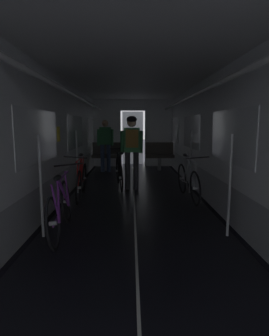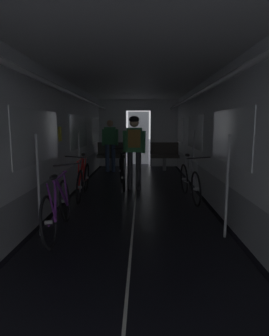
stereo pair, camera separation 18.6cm
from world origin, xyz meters
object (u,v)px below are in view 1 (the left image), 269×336
at_px(bench_seat_far_right, 159,153).
at_px(person_cyclist_aisle, 132,145).
at_px(bicycle_red, 81,180).
at_px(bicycle_black_in_aisle, 119,172).
at_px(bicycle_silver, 188,181).
at_px(person_standing_near_bench, 105,142).
at_px(bench_seat_far_left, 106,154).
at_px(bicycle_purple, 60,208).

bearing_deg(bench_seat_far_right, person_cyclist_aisle, -107.07).
height_order(bicycle_red, bicycle_black_in_aisle, bicycle_red).
relative_size(bicycle_silver, bicycle_black_in_aisle, 1.00).
distance_m(person_cyclist_aisle, person_standing_near_bench, 2.83).
bearing_deg(bench_seat_far_left, person_standing_near_bench, -89.59).
xyz_separation_m(bench_seat_far_right, bicycle_silver, (0.22, -3.94, -0.18)).
bearing_deg(bench_seat_far_left, bicycle_black_in_aisle, -78.88).
distance_m(bench_seat_far_left, bicycle_purple, 5.90).
bearing_deg(bicycle_black_in_aisle, bicycle_silver, -37.60).
bearing_deg(bench_seat_far_right, person_standing_near_bench, -168.17).
relative_size(bicycle_red, person_standing_near_bench, 1.00).
distance_m(bench_seat_far_left, person_cyclist_aisle, 3.23).
height_order(bicycle_purple, bicycle_red, bicycle_purple).
relative_size(person_cyclist_aisle, person_standing_near_bench, 1.03).
xyz_separation_m(bicycle_silver, person_cyclist_aisle, (-1.16, 0.86, 0.69)).
xyz_separation_m(bicycle_purple, person_standing_near_bench, (0.14, 5.52, 0.59)).
distance_m(bench_seat_far_right, bicycle_black_in_aisle, 3.08).
relative_size(bicycle_silver, bicycle_purple, 1.00).
bearing_deg(bicycle_purple, bench_seat_far_left, 88.64).
bearing_deg(person_standing_near_bench, bench_seat_far_right, 11.83).
bearing_deg(bench_seat_far_right, bicycle_black_in_aisle, -113.98).
bearing_deg(bench_seat_far_right, bench_seat_far_left, 180.00).
height_order(bicycle_silver, bicycle_purple, bicycle_purple).
xyz_separation_m(bench_seat_far_right, person_cyclist_aisle, (-0.94, -3.07, 0.50)).
bearing_deg(bicycle_black_in_aisle, bicycle_purple, -102.63).
height_order(bicycle_silver, person_cyclist_aisle, person_cyclist_aisle).
bearing_deg(person_standing_near_bench, person_cyclist_aisle, -72.44).
bearing_deg(person_standing_near_bench, bicycle_silver, -60.48).
relative_size(bench_seat_far_right, bicycle_black_in_aisle, 0.58).
relative_size(bicycle_silver, person_standing_near_bench, 1.00).
height_order(bench_seat_far_left, person_standing_near_bench, person_standing_near_bench).
xyz_separation_m(bench_seat_far_left, bicycle_red, (-0.20, -3.83, -0.18)).
relative_size(bicycle_purple, person_standing_near_bench, 1.00).
relative_size(bench_seat_far_left, bicycle_purple, 0.58).
bearing_deg(bicycle_silver, bicycle_red, 177.36).
bearing_deg(bicycle_purple, person_cyclist_aisle, 70.53).
bearing_deg(bicycle_purple, bicycle_silver, 42.18).
distance_m(bench_seat_far_left, bicycle_red, 3.84).
relative_size(bench_seat_far_left, bicycle_red, 0.58).
distance_m(bench_seat_far_right, bicycle_silver, 3.95).
relative_size(bench_seat_far_right, bicycle_red, 0.58).
xyz_separation_m(bicycle_silver, bicycle_red, (-2.22, 0.10, -0.00)).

